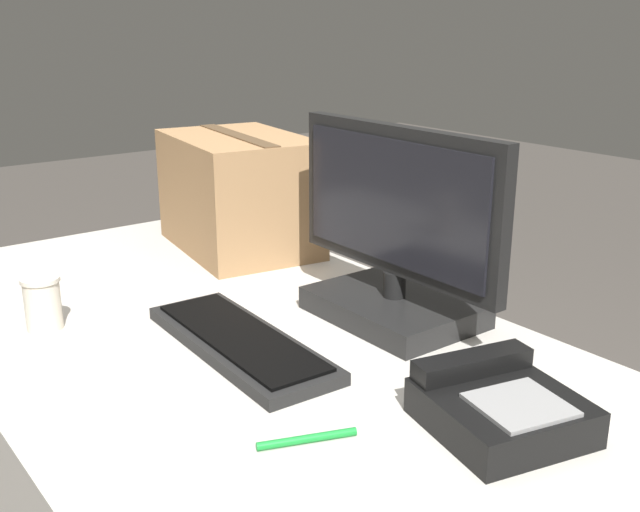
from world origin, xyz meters
TOP-DOWN VIEW (x-y plane):
  - monitor at (0.06, 0.28)m, footprint 0.52×0.23m
  - keyboard at (-0.00, -0.03)m, footprint 0.45×0.17m
  - desk_phone at (0.45, 0.12)m, footprint 0.25×0.24m
  - paper_cup_left at (-0.30, -0.28)m, footprint 0.07×0.07m
  - cardboard_box at (-0.53, 0.29)m, footprint 0.46×0.34m
  - pen_marker at (0.32, -0.12)m, footprint 0.06×0.14m

SIDE VIEW (x-z plane):
  - pen_marker at x=0.32m, z-range 0.73..0.74m
  - keyboard at x=0.00m, z-range 0.73..0.76m
  - desk_phone at x=0.45m, z-range 0.72..0.81m
  - paper_cup_left at x=-0.30m, z-range 0.73..0.83m
  - cardboard_box at x=-0.53m, z-range 0.73..1.02m
  - monitor at x=0.06m, z-range 0.69..1.07m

